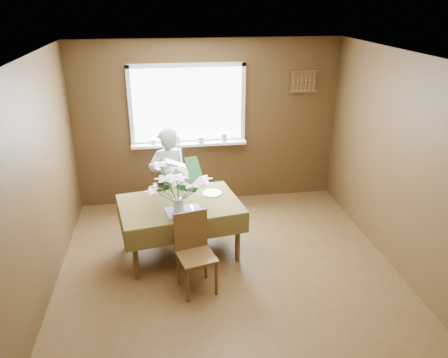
{
  "coord_description": "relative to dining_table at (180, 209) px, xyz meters",
  "views": [
    {
      "loc": [
        -0.68,
        -4.14,
        3.06
      ],
      "look_at": [
        0.0,
        0.55,
        1.05
      ],
      "focal_mm": 35.0,
      "sensor_mm": 36.0,
      "label": 1
    }
  ],
  "objects": [
    {
      "name": "floor",
      "position": [
        0.53,
        -0.68,
        -0.62
      ],
      "size": [
        4.5,
        4.5,
        0.0
      ],
      "primitive_type": "plane",
      "color": "#4A3419",
      "rests_on": "ground"
    },
    {
      "name": "chair_far",
      "position": [
        -0.11,
        0.79,
        -0.13
      ],
      "size": [
        0.42,
        0.42,
        0.89
      ],
      "rotation": [
        0.0,
        0.0,
        3.03
      ],
      "color": "brown",
      "rests_on": "floor"
    },
    {
      "name": "wall_back",
      "position": [
        0.53,
        1.57,
        0.63
      ],
      "size": [
        4.0,
        0.0,
        4.0
      ],
      "primitive_type": "plane",
      "rotation": [
        1.57,
        0.0,
        0.0
      ],
      "color": "brown",
      "rests_on": "floor"
    },
    {
      "name": "side_plate",
      "position": [
        0.43,
        0.22,
        0.09
      ],
      "size": [
        0.33,
        0.33,
        0.01
      ],
      "primitive_type": "cylinder",
      "rotation": [
        0.0,
        0.0,
        0.46
      ],
      "color": "white",
      "rests_on": "dining_table"
    },
    {
      "name": "flower_bouquet",
      "position": [
        -0.02,
        -0.22,
        0.44
      ],
      "size": [
        0.64,
        0.64,
        0.55
      ],
      "rotation": [
        0.0,
        0.0,
        -0.08
      ],
      "color": "white",
      "rests_on": "dining_table"
    },
    {
      "name": "window_assembly",
      "position": [
        0.24,
        1.51,
        0.74
      ],
      "size": [
        1.72,
        0.2,
        1.22
      ],
      "color": "white",
      "rests_on": "wall_back"
    },
    {
      "name": "wall_front",
      "position": [
        0.53,
        -2.93,
        0.63
      ],
      "size": [
        4.0,
        0.0,
        4.0
      ],
      "primitive_type": "plane",
      "rotation": [
        -1.57,
        0.0,
        0.0
      ],
      "color": "brown",
      "rests_on": "floor"
    },
    {
      "name": "dining_table",
      "position": [
        0.0,
        0.0,
        0.0
      ],
      "size": [
        1.6,
        1.22,
        0.71
      ],
      "rotation": [
        0.0,
        0.0,
        0.17
      ],
      "color": "brown",
      "rests_on": "floor"
    },
    {
      "name": "table_knife",
      "position": [
        0.14,
        -0.2,
        0.09
      ],
      "size": [
        0.05,
        0.23,
        0.0
      ],
      "primitive_type": "cube",
      "rotation": [
        0.0,
        0.0,
        0.13
      ],
      "color": "silver",
      "rests_on": "dining_table"
    },
    {
      "name": "chair_near",
      "position": [
        0.11,
        -0.71,
        -0.13
      ],
      "size": [
        0.47,
        0.47,
        0.9
      ],
      "rotation": [
        0.0,
        0.0,
        0.25
      ],
      "color": "brown",
      "rests_on": "floor"
    },
    {
      "name": "wall_right",
      "position": [
        2.53,
        -0.68,
        0.63
      ],
      "size": [
        0.0,
        4.5,
        4.5
      ],
      "primitive_type": "plane",
      "rotation": [
        1.57,
        0.0,
        -1.57
      ],
      "color": "brown",
      "rests_on": "floor"
    },
    {
      "name": "wall_left",
      "position": [
        -1.47,
        -0.68,
        0.63
      ],
      "size": [
        0.0,
        4.5,
        4.5
      ],
      "primitive_type": "plane",
      "rotation": [
        1.57,
        0.0,
        1.57
      ],
      "color": "brown",
      "rests_on": "floor"
    },
    {
      "name": "ceiling",
      "position": [
        0.53,
        -0.68,
        1.88
      ],
      "size": [
        4.5,
        4.5,
        0.0
      ],
      "primitive_type": "plane",
      "rotation": [
        3.14,
        0.0,
        0.0
      ],
      "color": "white",
      "rests_on": "wall_back"
    },
    {
      "name": "seated_woman",
      "position": [
        -0.11,
        0.66,
        0.12
      ],
      "size": [
        0.63,
        0.51,
        1.48
      ],
      "primitive_type": "imported",
      "rotation": [
        0.0,
        0.0,
        3.47
      ],
      "color": "white",
      "rests_on": "floor"
    },
    {
      "name": "spoon_rack",
      "position": [
        1.98,
        1.53,
        1.23
      ],
      "size": [
        0.44,
        0.05,
        0.33
      ],
      "color": "brown",
      "rests_on": "wall_back"
    }
  ]
}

